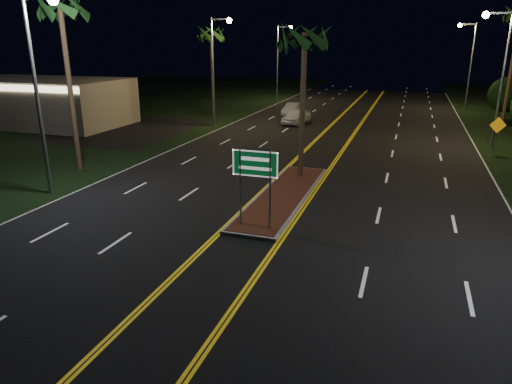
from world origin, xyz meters
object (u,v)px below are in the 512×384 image
at_px(streetlight_left_mid, 217,60).
at_px(palm_left_near, 60,9).
at_px(shrub_far, 506,95).
at_px(highway_sign, 255,171).
at_px(streetlight_right_mid, 499,64).
at_px(car_far, 293,108).
at_px(streetlight_right_far, 468,56).
at_px(median_island, 283,196).
at_px(palm_left_far, 211,34).
at_px(warning_sign, 497,131).
at_px(streetlight_left_far, 281,54).
at_px(car_near, 296,115).
at_px(commercial_building, 41,102).
at_px(palm_median, 305,37).
at_px(streetlight_left_near, 41,75).

height_order(streetlight_left_mid, palm_left_near, palm_left_near).
bearing_deg(shrub_far, highway_sign, -112.57).
bearing_deg(streetlight_right_mid, car_far, 148.45).
bearing_deg(streetlight_right_far, car_far, -149.25).
distance_m(median_island, streetlight_right_mid, 19.20).
bearing_deg(shrub_far, palm_left_near, -133.21).
distance_m(streetlight_right_mid, palm_left_far, 24.26).
distance_m(median_island, warning_sign, 16.76).
bearing_deg(streetlight_left_far, highway_sign, -75.56).
relative_size(streetlight_right_mid, car_near, 1.89).
bearing_deg(streetlight_right_far, shrub_far, -62.02).
distance_m(streetlight_right_far, car_far, 19.88).
distance_m(shrub_far, car_far, 20.17).
height_order(commercial_building, palm_left_far, palm_left_far).
height_order(streetlight_right_mid, warning_sign, streetlight_right_mid).
distance_m(car_far, warning_sign, 20.87).
height_order(commercial_building, car_near, commercial_building).
relative_size(streetlight_left_mid, palm_left_near, 0.92).
xyz_separation_m(palm_left_near, car_far, (6.57, 24.16, -7.96)).
bearing_deg(streetlight_left_far, palm_median, -72.42).
relative_size(streetlight_left_far, streetlight_right_mid, 1.00).
height_order(median_island, highway_sign, highway_sign).
relative_size(streetlight_right_mid, palm_left_far, 1.02).
relative_size(streetlight_left_mid, palm_left_far, 1.02).
bearing_deg(median_island, highway_sign, -90.00).
bearing_deg(warning_sign, palm_median, -151.84).
distance_m(commercial_building, streetlight_right_far, 42.88).
bearing_deg(streetlight_right_far, streetlight_left_far, 174.62).
bearing_deg(streetlight_left_mid, highway_sign, -63.41).
relative_size(palm_median, car_near, 1.74).
bearing_deg(shrub_far, palm_median, -118.42).
height_order(streetlight_left_near, warning_sign, streetlight_left_near).
xyz_separation_m(streetlight_left_near, car_far, (4.68, 28.16, -4.94)).
xyz_separation_m(palm_left_far, shrub_far, (26.60, 8.00, -5.41)).
bearing_deg(shrub_far, streetlight_left_near, -127.34).
relative_size(streetlight_right_far, shrub_far, 2.27).
xyz_separation_m(highway_sign, car_far, (-5.93, 29.36, -1.68)).
relative_size(median_island, palm_left_far, 1.16).
xyz_separation_m(highway_sign, commercial_building, (-26.00, 17.19, -0.40)).
distance_m(median_island, commercial_building, 29.13).
relative_size(streetlight_left_near, streetlight_left_mid, 1.00).
xyz_separation_m(streetlight_left_mid, palm_left_far, (-2.19, 4.00, 2.09)).
height_order(streetlight_left_near, palm_left_near, palm_left_near).
relative_size(streetlight_left_near, warning_sign, 3.61).
bearing_deg(streetlight_left_near, streetlight_right_mid, 40.30).
bearing_deg(highway_sign, streetlight_left_mid, 116.59).
xyz_separation_m(palm_left_far, car_far, (6.87, 4.16, -7.03)).
xyz_separation_m(palm_left_far, warning_sign, (23.60, -8.28, -6.12)).
bearing_deg(warning_sign, palm_left_far, 148.34).
bearing_deg(streetlight_right_mid, shrub_far, 77.18).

